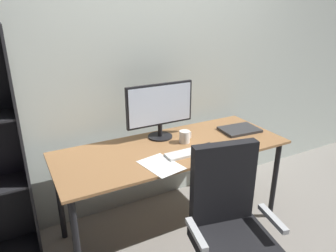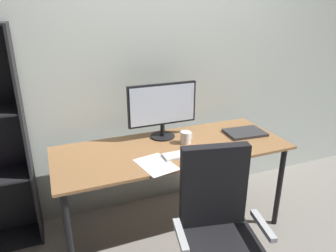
{
  "view_description": "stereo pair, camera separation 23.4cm",
  "coord_description": "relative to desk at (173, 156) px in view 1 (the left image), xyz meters",
  "views": [
    {
      "loc": [
        -1.06,
        -1.91,
        1.74
      ],
      "look_at": [
        -0.03,
        0.02,
        0.91
      ],
      "focal_mm": 33.39,
      "sensor_mm": 36.0,
      "label": 1
    },
    {
      "loc": [
        -0.84,
        -2.0,
        1.74
      ],
      "look_at": [
        -0.03,
        0.02,
        0.91
      ],
      "focal_mm": 33.39,
      "sensor_mm": 36.0,
      "label": 2
    }
  ],
  "objects": [
    {
      "name": "ground_plane",
      "position": [
        0.0,
        0.0,
        -0.66
      ],
      "size": [
        12.0,
        12.0,
        0.0
      ],
      "primitive_type": "plane",
      "color": "gray"
    },
    {
      "name": "back_wall",
      "position": [
        0.0,
        0.52,
        0.64
      ],
      "size": [
        6.4,
        0.1,
        2.6
      ],
      "primitive_type": "cube",
      "color": "beige",
      "rests_on": "ground"
    },
    {
      "name": "desk",
      "position": [
        0.0,
        0.0,
        0.0
      ],
      "size": [
        1.78,
        0.7,
        0.74
      ],
      "color": "olive",
      "rests_on": "ground"
    },
    {
      "name": "monitor",
      "position": [
        -0.0,
        0.21,
        0.33
      ],
      "size": [
        0.57,
        0.2,
        0.45
      ],
      "color": "black",
      "rests_on": "desk"
    },
    {
      "name": "keyboard",
      "position": [
        0.01,
        -0.17,
        0.09
      ],
      "size": [
        0.29,
        0.11,
        0.02
      ],
      "primitive_type": "cube",
      "rotation": [
        0.0,
        0.0,
        -0.01
      ],
      "color": "silver",
      "rests_on": "desk"
    },
    {
      "name": "mouse",
      "position": [
        0.23,
        -0.17,
        0.09
      ],
      "size": [
        0.06,
        0.1,
        0.03
      ],
      "primitive_type": "cube",
      "rotation": [
        0.0,
        0.0,
        0.05
      ],
      "color": "black",
      "rests_on": "desk"
    },
    {
      "name": "coffee_mug",
      "position": [
        0.12,
        0.03,
        0.13
      ],
      "size": [
        0.1,
        0.08,
        0.1
      ],
      "color": "white",
      "rests_on": "desk"
    },
    {
      "name": "laptop",
      "position": [
        0.67,
        0.01,
        0.09
      ],
      "size": [
        0.34,
        0.25,
        0.02
      ],
      "primitive_type": "cube",
      "rotation": [
        0.0,
        0.0,
        -0.08
      ],
      "color": "#2D2D30",
      "rests_on": "desk"
    },
    {
      "name": "paper_sheet",
      "position": [
        -0.21,
        -0.22,
        0.08
      ],
      "size": [
        0.26,
        0.33,
        0.0
      ],
      "primitive_type": "cube",
      "rotation": [
        0.0,
        0.0,
        0.19
      ],
      "color": "white",
      "rests_on": "desk"
    },
    {
      "name": "office_chair",
      "position": [
        -0.02,
        -0.75,
        -0.2
      ],
      "size": [
        0.56,
        0.55,
        1.01
      ],
      "rotation": [
        0.0,
        0.0,
        -0.21
      ],
      "color": "#B7BABC",
      "rests_on": "ground"
    }
  ]
}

